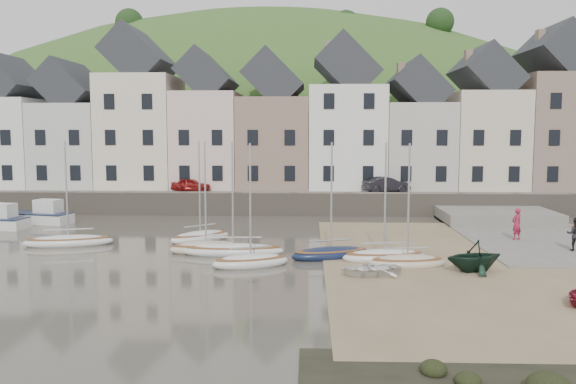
{
  "coord_description": "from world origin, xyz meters",
  "views": [
    {
      "loc": [
        1.27,
        -29.69,
        6.75
      ],
      "look_at": [
        0.0,
        6.0,
        3.0
      ],
      "focal_mm": 37.06,
      "sensor_mm": 36.0,
      "label": 1
    }
  ],
  "objects_px": {
    "rowboat_white": "(370,269)",
    "person_dark": "(575,234)",
    "sailboat_0": "(69,241)",
    "person_red": "(517,224)",
    "car_left": "(191,185)",
    "car_right": "(386,184)",
    "rowboat_green": "(474,256)"
  },
  "relations": [
    {
      "from": "rowboat_white",
      "to": "person_dark",
      "type": "relative_size",
      "value": 1.54
    },
    {
      "from": "sailboat_0",
      "to": "rowboat_white",
      "type": "bearing_deg",
      "value": -21.85
    },
    {
      "from": "person_dark",
      "to": "sailboat_0",
      "type": "bearing_deg",
      "value": 22.12
    },
    {
      "from": "person_red",
      "to": "car_left",
      "type": "height_order",
      "value": "car_left"
    },
    {
      "from": "sailboat_0",
      "to": "car_right",
      "type": "bearing_deg",
      "value": 36.91
    },
    {
      "from": "rowboat_white",
      "to": "person_dark",
      "type": "distance_m",
      "value": 13.13
    },
    {
      "from": "rowboat_green",
      "to": "sailboat_0",
      "type": "bearing_deg",
      "value": -123.64
    },
    {
      "from": "sailboat_0",
      "to": "rowboat_white",
      "type": "distance_m",
      "value": 18.21
    },
    {
      "from": "sailboat_0",
      "to": "car_right",
      "type": "xyz_separation_m",
      "value": [
        20.48,
        15.38,
        1.98
      ]
    },
    {
      "from": "car_right",
      "to": "person_dark",
      "type": "bearing_deg",
      "value": -173.09
    },
    {
      "from": "rowboat_white",
      "to": "person_red",
      "type": "xyz_separation_m",
      "value": [
        9.75,
        8.93,
        0.72
      ]
    },
    {
      "from": "rowboat_white",
      "to": "car_left",
      "type": "height_order",
      "value": "car_left"
    },
    {
      "from": "sailboat_0",
      "to": "rowboat_white",
      "type": "xyz_separation_m",
      "value": [
        16.9,
        -6.78,
        0.09
      ]
    },
    {
      "from": "sailboat_0",
      "to": "rowboat_green",
      "type": "height_order",
      "value": "sailboat_0"
    },
    {
      "from": "person_red",
      "to": "car_right",
      "type": "bearing_deg",
      "value": -94.55
    },
    {
      "from": "car_left",
      "to": "rowboat_green",
      "type": "bearing_deg",
      "value": -143.17
    },
    {
      "from": "person_dark",
      "to": "car_right",
      "type": "relative_size",
      "value": 0.47
    },
    {
      "from": "sailboat_0",
      "to": "car_right",
      "type": "distance_m",
      "value": 25.69
    },
    {
      "from": "rowboat_white",
      "to": "person_dark",
      "type": "height_order",
      "value": "person_dark"
    },
    {
      "from": "person_dark",
      "to": "car_right",
      "type": "height_order",
      "value": "car_right"
    },
    {
      "from": "car_right",
      "to": "rowboat_white",
      "type": "bearing_deg",
      "value": 151.17
    },
    {
      "from": "rowboat_green",
      "to": "person_red",
      "type": "bearing_deg",
      "value": 130.79
    },
    {
      "from": "person_dark",
      "to": "rowboat_green",
      "type": "bearing_deg",
      "value": 59.35
    },
    {
      "from": "rowboat_green",
      "to": "rowboat_white",
      "type": "bearing_deg",
      "value": -98.39
    },
    {
      "from": "person_red",
      "to": "person_dark",
      "type": "height_order",
      "value": "person_red"
    },
    {
      "from": "rowboat_green",
      "to": "car_right",
      "type": "distance_m",
      "value": 21.35
    },
    {
      "from": "rowboat_white",
      "to": "person_dark",
      "type": "bearing_deg",
      "value": 102.39
    },
    {
      "from": "person_red",
      "to": "rowboat_green",
      "type": "bearing_deg",
      "value": 29.9
    },
    {
      "from": "rowboat_white",
      "to": "car_left",
      "type": "xyz_separation_m",
      "value": [
        -12.72,
        22.16,
        1.8
      ]
    },
    {
      "from": "car_right",
      "to": "person_red",
      "type": "bearing_deg",
      "value": -174.66
    },
    {
      "from": "rowboat_green",
      "to": "car_left",
      "type": "xyz_separation_m",
      "value": [
        -17.73,
        21.25,
        1.34
      ]
    },
    {
      "from": "rowboat_white",
      "to": "car_right",
      "type": "bearing_deg",
      "value": 157.55
    }
  ]
}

